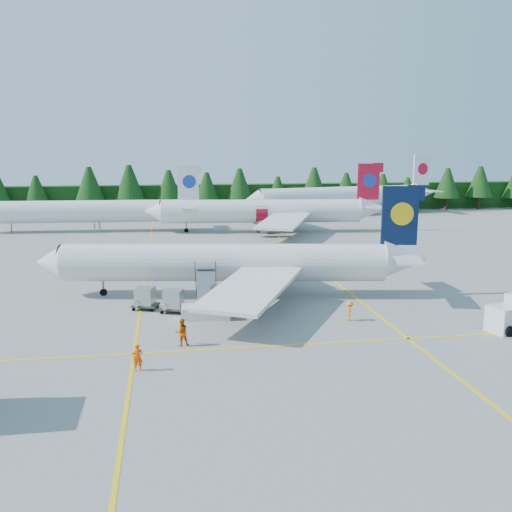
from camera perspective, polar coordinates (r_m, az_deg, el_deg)
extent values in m
plane|color=gray|center=(47.73, 5.41, -6.29)|extent=(320.00, 320.00, 0.00)
cube|color=yellow|center=(65.70, -10.98, -1.70)|extent=(0.25, 120.00, 0.01)
cube|color=yellow|center=(67.96, 6.12, -1.14)|extent=(0.25, 120.00, 0.01)
cube|color=yellow|center=(42.24, 7.45, -8.63)|extent=(80.00, 0.25, 0.01)
cube|color=black|center=(127.15, -3.83, 5.81)|extent=(220.00, 4.00, 6.00)
cylinder|color=silver|center=(54.29, -3.26, -0.66)|extent=(30.65, 8.31, 3.58)
cone|color=silver|center=(57.62, -19.87, -0.62)|extent=(3.04, 3.93, 3.58)
cube|color=#071433|center=(55.19, 14.18, 3.93)|extent=(3.41, 0.84, 5.56)
cube|color=silver|center=(61.79, -0.38, 0.26)|extent=(7.41, 14.12, 1.02)
cylinder|color=slate|center=(59.70, -2.11, -1.35)|extent=(3.30, 2.34, 1.88)
cube|color=silver|center=(46.89, -0.48, -3.15)|extent=(10.89, 14.42, 1.02)
cylinder|color=slate|center=(49.59, -2.54, -3.88)|extent=(3.30, 2.34, 1.88)
cylinder|color=slate|center=(56.67, -15.03, -3.08)|extent=(0.22, 0.22, 1.52)
cylinder|color=silver|center=(95.86, 0.53, 4.51)|extent=(33.35, 7.38, 3.90)
cone|color=silver|center=(96.44, -10.20, 4.38)|extent=(3.13, 4.16, 3.90)
cube|color=#B80C23|center=(98.22, 11.17, 7.31)|extent=(3.72, 0.73, 6.04)
cube|color=silver|center=(104.35, 1.86, 4.70)|extent=(8.74, 15.50, 1.11)
cylinder|color=slate|center=(101.75, 0.88, 3.77)|extent=(3.51, 2.39, 2.05)
cube|color=silver|center=(87.97, 2.76, 3.55)|extent=(11.30, 15.72, 1.11)
cylinder|color=slate|center=(90.57, 1.36, 2.90)|extent=(3.51, 2.39, 2.05)
cylinder|color=slate|center=(96.25, -6.98, 2.85)|extent=(0.23, 0.23, 1.66)
cylinder|color=silver|center=(100.59, -16.73, 4.28)|extent=(32.17, 5.52, 3.77)
cube|color=silver|center=(98.42, -6.80, 7.28)|extent=(3.59, 0.53, 5.84)
cylinder|color=slate|center=(103.86, -23.27, 2.59)|extent=(0.23, 0.23, 1.51)
cylinder|color=silver|center=(120.92, 8.52, 5.86)|extent=(36.49, 11.60, 4.28)
cone|color=silver|center=(112.64, -0.30, 5.62)|extent=(3.80, 4.80, 4.28)
cube|color=silver|center=(131.41, 16.22, 8.28)|extent=(4.06, 1.19, 6.63)
cylinder|color=slate|center=(115.12, 2.44, 4.23)|extent=(0.26, 0.26, 1.71)
cube|color=silver|center=(47.88, -5.03, -5.58)|extent=(4.19, 2.45, 1.05)
cube|color=slate|center=(49.29, -5.03, -3.08)|extent=(1.86, 3.94, 2.84)
cube|color=slate|center=(50.87, -5.02, -1.15)|extent=(1.82, 1.29, 0.11)
cube|color=silver|center=(47.94, 23.47, -5.82)|extent=(2.39, 2.39, 2.03)
cube|color=black|center=(47.81, 23.51, -5.26)|extent=(2.09, 2.22, 0.87)
cube|color=#333929|center=(51.11, -10.99, -4.84)|extent=(2.56, 2.26, 0.14)
cube|color=#B0B3B5|center=(50.90, -11.03, -3.94)|extent=(1.90, 1.87, 1.51)
cube|color=#333929|center=(49.79, -8.23, -5.17)|extent=(2.56, 2.26, 0.14)
cube|color=#B0B3B5|center=(49.57, -8.26, -4.25)|extent=(1.90, 1.87, 1.51)
imported|color=#F74805|center=(37.48, -11.73, -9.92)|extent=(0.68, 0.49, 1.74)
imported|color=#D75004|center=(41.46, -7.45, -7.55)|extent=(1.13, 0.97, 2.00)
imported|color=orange|center=(47.52, 9.39, -5.46)|extent=(0.63, 0.77, 1.61)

